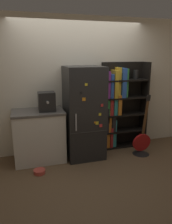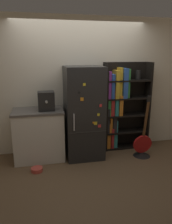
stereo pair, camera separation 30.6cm
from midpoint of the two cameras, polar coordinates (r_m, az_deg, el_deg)
ground_plane at (r=4.25m, az=1.83°, el=-11.69°), size 16.00×16.00×0.00m
wall_back at (r=4.31m, az=0.47°, el=6.84°), size 8.00×0.05×2.60m
refrigerator at (r=4.05m, az=1.56°, el=-0.20°), size 0.68×0.70×1.70m
bookshelf at (r=4.49m, az=10.86°, el=1.52°), size 0.92×0.31×1.75m
kitchen_counter at (r=4.11m, az=-10.07°, el=-5.81°), size 0.90×0.61×0.93m
espresso_machine at (r=3.89m, az=-8.14°, el=2.85°), size 0.29×0.30×0.33m
guitar at (r=4.40m, az=16.45°, el=-8.94°), size 0.36×0.33×1.20m
pet_bowl at (r=3.83m, az=-10.42°, el=-14.57°), size 0.19×0.19×0.07m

